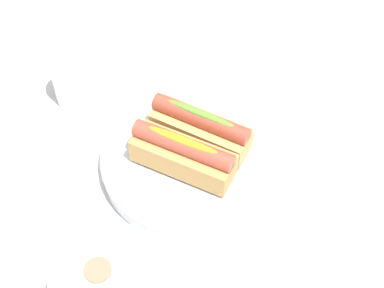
# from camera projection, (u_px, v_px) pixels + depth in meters

# --- Properties ---
(ground_plane) EXTENTS (2.40, 2.40, 0.00)m
(ground_plane) POSITION_uv_depth(u_px,v_px,m) (196.00, 174.00, 0.85)
(ground_plane) COLOR beige
(serving_bowl) EXTENTS (0.27, 0.27, 0.03)m
(serving_bowl) POSITION_uv_depth(u_px,v_px,m) (192.00, 159.00, 0.85)
(serving_bowl) COLOR silver
(serving_bowl) RESTS_ON ground_plane
(hotdog_front) EXTENTS (0.15, 0.06, 0.06)m
(hotdog_front) POSITION_uv_depth(u_px,v_px,m) (201.00, 128.00, 0.83)
(hotdog_front) COLOR tan
(hotdog_front) RESTS_ON serving_bowl
(hotdog_back) EXTENTS (0.15, 0.05, 0.06)m
(hotdog_back) POSITION_uv_depth(u_px,v_px,m) (183.00, 154.00, 0.80)
(hotdog_back) COLOR tan
(hotdog_back) RESTS_ON serving_bowl
(water_glass) EXTENTS (0.07, 0.07, 0.09)m
(water_glass) POSITION_uv_depth(u_px,v_px,m) (74.00, 81.00, 0.92)
(water_glass) COLOR white
(water_glass) RESTS_ON ground_plane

